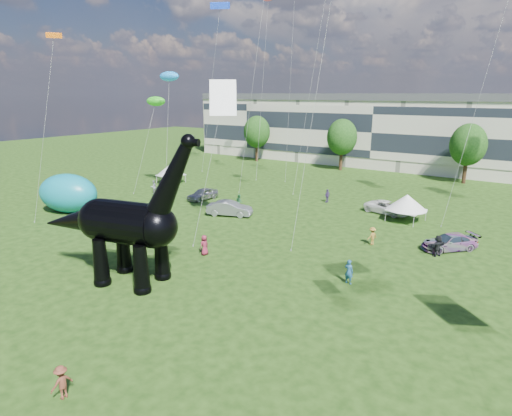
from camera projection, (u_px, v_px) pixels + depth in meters
The scene contains 15 objects.
ground at pixel (167, 309), 26.92m from camera, with size 220.00×220.00×0.00m, color #16330C.
terrace_row at pixel (382, 133), 78.87m from camera, with size 78.00×11.00×12.00m, color beige.
tree_far_left at pixel (257, 129), 83.84m from camera, with size 5.20×5.20×9.44m.
tree_mid_left at pixel (342, 134), 73.88m from camera, with size 5.20×5.20×9.44m.
tree_mid_right at pixel (469, 141), 62.81m from camera, with size 5.20×5.20×9.44m.
dinosaur_sculpture at pixel (122, 225), 29.98m from camera, with size 13.62×5.29×11.12m.
car_silver at pixel (203, 194), 54.27m from camera, with size 1.76×4.37×1.49m, color #A9A9AD.
car_grey at pixel (230, 208), 47.19m from camera, with size 1.74×4.98×1.64m, color gray.
car_white at pixel (387, 208), 48.01m from camera, with size 2.33×5.05×1.40m, color white.
car_dark at pixel (449, 242), 36.85m from camera, with size 1.97×4.86×1.41m, color #595960.
gazebo_near at pixel (407, 202), 44.88m from camera, with size 4.70×4.70×2.90m.
gazebo_left at pixel (171, 170), 64.21m from camera, with size 4.33×4.33×2.89m.
inflatable_teal at pixel (68, 193), 48.27m from camera, with size 7.05×4.41×4.41m, color #0C7E95.
visitors at pixel (280, 227), 40.53m from camera, with size 47.52×40.54×1.83m.
kites at pixel (230, 18), 49.24m from camera, with size 58.75×49.35×30.29m.
Camera 1 is at (18.55, -16.74, 13.11)m, focal length 30.00 mm.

